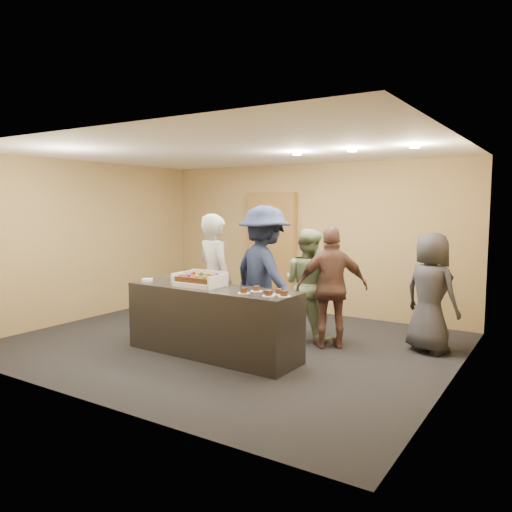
{
  "coord_description": "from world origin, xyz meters",
  "views": [
    {
      "loc": [
        4.05,
        -5.68,
        1.98
      ],
      "look_at": [
        0.45,
        0.0,
        1.28
      ],
      "focal_mm": 35.0,
      "sensor_mm": 36.0,
      "label": 1
    }
  ],
  "objects_px": {
    "plate_stack": "(147,280)",
    "sheet_cake": "(200,279)",
    "serving_counter": "(212,321)",
    "cake_box": "(201,282)",
    "person_sage_man": "(308,284)",
    "person_navy_man": "(264,276)",
    "person_brown_extra": "(332,287)",
    "person_server_grey": "(215,279)",
    "person_dark_suit": "(431,293)",
    "storage_cabinet": "(272,251)"
  },
  "relations": [
    {
      "from": "plate_stack",
      "to": "sheet_cake",
      "type": "bearing_deg",
      "value": 6.18
    },
    {
      "from": "serving_counter",
      "to": "cake_box",
      "type": "xyz_separation_m",
      "value": [
        -0.21,
        0.02,
        0.49
      ]
    },
    {
      "from": "person_sage_man",
      "to": "person_navy_man",
      "type": "xyz_separation_m",
      "value": [
        -0.39,
        -0.58,
        0.17
      ]
    },
    {
      "from": "person_brown_extra",
      "to": "plate_stack",
      "type": "bearing_deg",
      "value": -4.61
    },
    {
      "from": "person_sage_man",
      "to": "person_server_grey",
      "type": "bearing_deg",
      "value": 51.95
    },
    {
      "from": "person_dark_suit",
      "to": "serving_counter",
      "type": "bearing_deg",
      "value": 58.92
    },
    {
      "from": "serving_counter",
      "to": "sheet_cake",
      "type": "height_order",
      "value": "sheet_cake"
    },
    {
      "from": "person_sage_man",
      "to": "person_dark_suit",
      "type": "height_order",
      "value": "person_sage_man"
    },
    {
      "from": "plate_stack",
      "to": "person_navy_man",
      "type": "height_order",
      "value": "person_navy_man"
    },
    {
      "from": "person_navy_man",
      "to": "storage_cabinet",
      "type": "bearing_deg",
      "value": -36.94
    },
    {
      "from": "person_navy_man",
      "to": "person_brown_extra",
      "type": "relative_size",
      "value": 1.17
    },
    {
      "from": "cake_box",
      "to": "plate_stack",
      "type": "xyz_separation_m",
      "value": [
        -0.86,
        -0.12,
        -0.03
      ]
    },
    {
      "from": "plate_stack",
      "to": "person_sage_man",
      "type": "height_order",
      "value": "person_sage_man"
    },
    {
      "from": "serving_counter",
      "to": "person_navy_man",
      "type": "relative_size",
      "value": 1.23
    },
    {
      "from": "person_server_grey",
      "to": "person_navy_man",
      "type": "relative_size",
      "value": 0.94
    },
    {
      "from": "serving_counter",
      "to": "person_sage_man",
      "type": "height_order",
      "value": "person_sage_man"
    },
    {
      "from": "serving_counter",
      "to": "cake_box",
      "type": "bearing_deg",
      "value": 175.21
    },
    {
      "from": "cake_box",
      "to": "person_sage_man",
      "type": "bearing_deg",
      "value": 56.16
    },
    {
      "from": "sheet_cake",
      "to": "person_brown_extra",
      "type": "distance_m",
      "value": 1.82
    },
    {
      "from": "person_server_grey",
      "to": "person_brown_extra",
      "type": "height_order",
      "value": "person_server_grey"
    },
    {
      "from": "person_server_grey",
      "to": "sheet_cake",
      "type": "bearing_deg",
      "value": 121.31
    },
    {
      "from": "person_sage_man",
      "to": "person_navy_man",
      "type": "bearing_deg",
      "value": 65.08
    },
    {
      "from": "person_navy_man",
      "to": "person_brown_extra",
      "type": "height_order",
      "value": "person_navy_man"
    },
    {
      "from": "serving_counter",
      "to": "person_sage_man",
      "type": "xyz_separation_m",
      "value": [
        0.7,
        1.38,
        0.36
      ]
    },
    {
      "from": "cake_box",
      "to": "person_server_grey",
      "type": "xyz_separation_m",
      "value": [
        -0.09,
        0.43,
        -0.02
      ]
    },
    {
      "from": "cake_box",
      "to": "person_server_grey",
      "type": "distance_m",
      "value": 0.44
    },
    {
      "from": "person_server_grey",
      "to": "cake_box",
      "type": "bearing_deg",
      "value": 121.92
    },
    {
      "from": "plate_stack",
      "to": "person_server_grey",
      "type": "height_order",
      "value": "person_server_grey"
    },
    {
      "from": "person_sage_man",
      "to": "person_brown_extra",
      "type": "height_order",
      "value": "person_brown_extra"
    },
    {
      "from": "person_server_grey",
      "to": "person_sage_man",
      "type": "height_order",
      "value": "person_server_grey"
    },
    {
      "from": "serving_counter",
      "to": "sheet_cake",
      "type": "distance_m",
      "value": 0.58
    },
    {
      "from": "serving_counter",
      "to": "person_navy_man",
      "type": "bearing_deg",
      "value": 70.2
    },
    {
      "from": "person_server_grey",
      "to": "person_dark_suit",
      "type": "relative_size",
      "value": 1.15
    },
    {
      "from": "storage_cabinet",
      "to": "person_server_grey",
      "type": "bearing_deg",
      "value": -77.23
    },
    {
      "from": "sheet_cake",
      "to": "serving_counter",
      "type": "bearing_deg",
      "value": -0.0
    },
    {
      "from": "cake_box",
      "to": "person_brown_extra",
      "type": "height_order",
      "value": "person_brown_extra"
    },
    {
      "from": "person_sage_man",
      "to": "storage_cabinet",
      "type": "bearing_deg",
      "value": -36.72
    },
    {
      "from": "storage_cabinet",
      "to": "person_server_grey",
      "type": "relative_size",
      "value": 1.19
    },
    {
      "from": "storage_cabinet",
      "to": "plate_stack",
      "type": "xyz_separation_m",
      "value": [
        -0.2,
        -3.08,
        -0.18
      ]
    },
    {
      "from": "plate_stack",
      "to": "person_brown_extra",
      "type": "distance_m",
      "value": 2.58
    },
    {
      "from": "serving_counter",
      "to": "person_brown_extra",
      "type": "bearing_deg",
      "value": 46.4
    },
    {
      "from": "person_sage_man",
      "to": "person_dark_suit",
      "type": "relative_size",
      "value": 1.01
    },
    {
      "from": "person_navy_man",
      "to": "person_brown_extra",
      "type": "bearing_deg",
      "value": -131.99
    },
    {
      "from": "plate_stack",
      "to": "person_server_grey",
      "type": "xyz_separation_m",
      "value": [
        0.78,
        0.54,
        0.0
      ]
    },
    {
      "from": "person_server_grey",
      "to": "person_dark_suit",
      "type": "xyz_separation_m",
      "value": [
        2.67,
        1.22,
        -0.12
      ]
    },
    {
      "from": "serving_counter",
      "to": "person_server_grey",
      "type": "height_order",
      "value": "person_server_grey"
    },
    {
      "from": "person_dark_suit",
      "to": "person_sage_man",
      "type": "bearing_deg",
      "value": 33.65
    },
    {
      "from": "storage_cabinet",
      "to": "person_dark_suit",
      "type": "distance_m",
      "value": 3.51
    },
    {
      "from": "storage_cabinet",
      "to": "cake_box",
      "type": "height_order",
      "value": "storage_cabinet"
    },
    {
      "from": "sheet_cake",
      "to": "person_server_grey",
      "type": "height_order",
      "value": "person_server_grey"
    }
  ]
}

